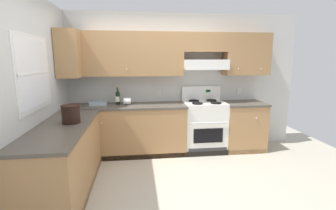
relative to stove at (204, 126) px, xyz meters
name	(u,v)px	position (x,y,z in m)	size (l,w,h in m)	color
ground_plane	(162,186)	(-0.92, -1.25, -0.48)	(7.04, 7.04, 0.00)	#B2AA99
wall_back	(174,72)	(-0.52, 0.27, 1.00)	(4.68, 0.57, 2.55)	silver
wall_left	(37,89)	(-2.51, -1.03, 0.87)	(0.47, 4.00, 2.55)	silver
counter_back_run	(159,129)	(-0.84, -0.01, -0.03)	(3.60, 0.65, 0.91)	#A87A4C
counter_left_run	(65,160)	(-2.17, -1.26, -0.03)	(0.63, 1.91, 0.91)	#A87A4C
stove	(204,126)	(0.00, 0.00, 0.00)	(0.76, 0.62, 1.20)	white
wine_bottle	(118,97)	(-1.58, 0.07, 0.57)	(0.07, 0.08, 0.33)	black
bowl	(99,104)	(-1.92, 0.09, 0.45)	(0.30, 0.23, 0.07)	#9EADB7
bucket	(71,114)	(-2.08, -1.16, 0.56)	(0.24, 0.24, 0.24)	black
paper_towel_roll	(127,101)	(-1.42, 0.05, 0.49)	(0.13, 0.12, 0.12)	white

